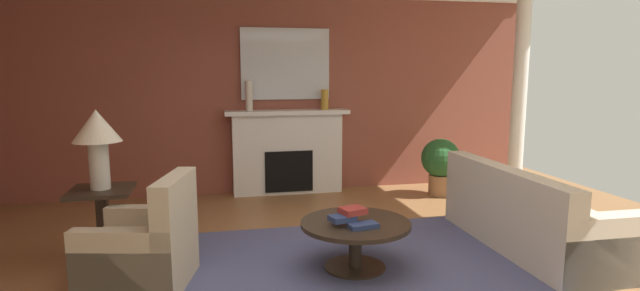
# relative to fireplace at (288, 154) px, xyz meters

# --- Properties ---
(ground_plane) EXTENTS (9.70, 9.70, 0.00)m
(ground_plane) POSITION_rel_fireplace_xyz_m (-0.19, -3.05, -0.58)
(ground_plane) COLOR olive
(wall_fireplace) EXTENTS (8.06, 0.12, 3.01)m
(wall_fireplace) POSITION_rel_fireplace_xyz_m (-0.19, 0.21, 0.92)
(wall_fireplace) COLOR brown
(wall_fireplace) RESTS_ON ground_plane
(area_rug) EXTENTS (3.12, 2.62, 0.01)m
(area_rug) POSITION_rel_fireplace_xyz_m (0.18, -2.95, -0.58)
(area_rug) COLOR #4C517A
(area_rug) RESTS_ON ground_plane
(fireplace) EXTENTS (1.80, 0.35, 1.24)m
(fireplace) POSITION_rel_fireplace_xyz_m (0.00, 0.00, 0.00)
(fireplace) COLOR white
(fireplace) RESTS_ON ground_plane
(mantel_mirror) EXTENTS (1.30, 0.04, 1.03)m
(mantel_mirror) POSITION_rel_fireplace_xyz_m (0.00, 0.12, 1.32)
(mantel_mirror) COLOR silver
(sofa) EXTENTS (0.92, 2.11, 0.85)m
(sofa) POSITION_rel_fireplace_xyz_m (2.08, -2.79, -0.29)
(sofa) COLOR beige
(sofa) RESTS_ON ground_plane
(armchair_near_window) EXTENTS (0.95, 0.95, 0.95)m
(armchair_near_window) POSITION_rel_fireplace_xyz_m (-1.65, -2.92, -0.28)
(armchair_near_window) COLOR #C1B293
(armchair_near_window) RESTS_ON ground_plane
(coffee_table) EXTENTS (1.00, 1.00, 0.45)m
(coffee_table) POSITION_rel_fireplace_xyz_m (0.18, -2.95, -0.25)
(coffee_table) COLOR #2D2319
(coffee_table) RESTS_ON ground_plane
(side_table) EXTENTS (0.56, 0.56, 0.70)m
(side_table) POSITION_rel_fireplace_xyz_m (-2.11, -2.23, -0.18)
(side_table) COLOR #2D2319
(side_table) RESTS_ON ground_plane
(table_lamp) EXTENTS (0.44, 0.44, 0.75)m
(table_lamp) POSITION_rel_fireplace_xyz_m (-2.11, -2.23, 0.64)
(table_lamp) COLOR beige
(table_lamp) RESTS_ON side_table
(vase_mantel_right) EXTENTS (0.11, 0.11, 0.30)m
(vase_mantel_right) POSITION_rel_fireplace_xyz_m (0.55, -0.05, 0.80)
(vase_mantel_right) COLOR #B7892D
(vase_mantel_right) RESTS_ON fireplace
(vase_mantel_left) EXTENTS (0.10, 0.10, 0.43)m
(vase_mantel_left) POSITION_rel_fireplace_xyz_m (-0.55, -0.05, 0.87)
(vase_mantel_left) COLOR beige
(vase_mantel_left) RESTS_ON fireplace
(book_red_cover) EXTENTS (0.28, 0.18, 0.04)m
(book_red_cover) POSITION_rel_fireplace_xyz_m (0.19, -3.13, -0.11)
(book_red_cover) COLOR navy
(book_red_cover) RESTS_ON coffee_table
(book_art_folio) EXTENTS (0.25, 0.21, 0.05)m
(book_art_folio) POSITION_rel_fireplace_xyz_m (0.03, -3.04, -0.07)
(book_art_folio) COLOR navy
(book_art_folio) RESTS_ON coffee_table
(book_small_novel) EXTENTS (0.25, 0.24, 0.05)m
(book_small_novel) POSITION_rel_fireplace_xyz_m (0.14, -3.00, -0.01)
(book_small_novel) COLOR maroon
(book_small_novel) RESTS_ON coffee_table
(potted_plant) EXTENTS (0.56, 0.56, 0.83)m
(potted_plant) POSITION_rel_fireplace_xyz_m (2.15, -0.60, -0.09)
(potted_plant) COLOR #A8754C
(potted_plant) RESTS_ON ground_plane
(column_white) EXTENTS (0.20, 0.20, 3.01)m
(column_white) POSITION_rel_fireplace_xyz_m (3.09, -1.02, 0.92)
(column_white) COLOR white
(column_white) RESTS_ON ground_plane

